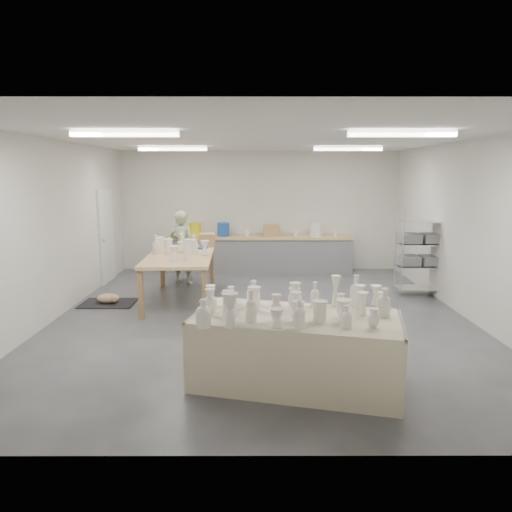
{
  "coord_description": "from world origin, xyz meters",
  "views": [
    {
      "loc": [
        -0.11,
        -7.61,
        2.42
      ],
      "look_at": [
        -0.09,
        0.04,
        1.05
      ],
      "focal_mm": 32.0,
      "sensor_mm": 36.0,
      "label": 1
    }
  ],
  "objects_px": {
    "work_table": "(183,254)",
    "drying_table": "(295,347)",
    "potter": "(182,247)",
    "red_stool": "(185,268)"
  },
  "relations": [
    {
      "from": "work_table",
      "to": "drying_table",
      "type": "bearing_deg",
      "value": -65.55
    },
    {
      "from": "drying_table",
      "to": "potter",
      "type": "distance_m",
      "value": 5.42
    },
    {
      "from": "red_stool",
      "to": "drying_table",
      "type": "bearing_deg",
      "value": -68.4
    },
    {
      "from": "drying_table",
      "to": "red_stool",
      "type": "distance_m",
      "value": 5.66
    },
    {
      "from": "drying_table",
      "to": "red_stool",
      "type": "relative_size",
      "value": 5.51
    },
    {
      "from": "work_table",
      "to": "red_stool",
      "type": "distance_m",
      "value": 1.7
    },
    {
      "from": "work_table",
      "to": "potter",
      "type": "height_order",
      "value": "potter"
    },
    {
      "from": "drying_table",
      "to": "red_stool",
      "type": "xyz_separation_m",
      "value": [
        -2.08,
        5.26,
        -0.15
      ]
    },
    {
      "from": "work_table",
      "to": "potter",
      "type": "distance_m",
      "value": 1.32
    },
    {
      "from": "potter",
      "to": "work_table",
      "type": "bearing_deg",
      "value": 118.85
    }
  ]
}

